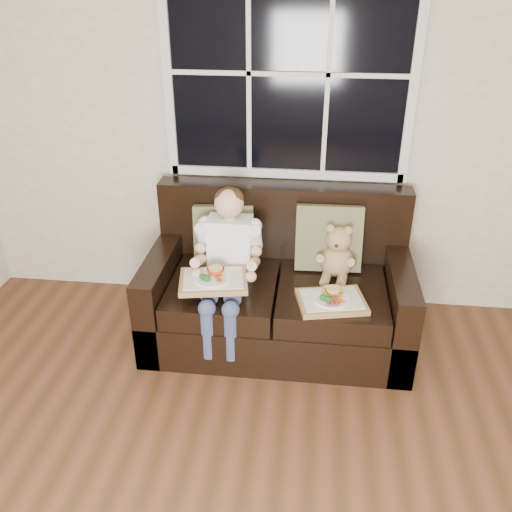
# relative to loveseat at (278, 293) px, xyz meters

# --- Properties ---
(room_walls) EXTENTS (4.52, 5.02, 2.71)m
(room_walls) POSITION_rel_loveseat_xyz_m (0.02, -2.02, 1.28)
(room_walls) COLOR beige
(room_walls) RESTS_ON ground
(window_back) EXTENTS (1.62, 0.04, 1.37)m
(window_back) POSITION_rel_loveseat_xyz_m (0.00, 0.46, 1.34)
(window_back) COLOR black
(window_back) RESTS_ON room_walls
(loveseat) EXTENTS (1.70, 0.92, 0.96)m
(loveseat) POSITION_rel_loveseat_xyz_m (0.00, 0.00, 0.00)
(loveseat) COLOR black
(loveseat) RESTS_ON ground
(pillow_left) EXTENTS (0.42, 0.24, 0.41)m
(pillow_left) POSITION_rel_loveseat_xyz_m (-0.39, 0.15, 0.34)
(pillow_left) COLOR #66653F
(pillow_left) RESTS_ON loveseat
(pillow_right) EXTENTS (0.44, 0.21, 0.45)m
(pillow_right) POSITION_rel_loveseat_xyz_m (0.31, 0.15, 0.36)
(pillow_right) COLOR #66653F
(pillow_right) RESTS_ON loveseat
(child) EXTENTS (0.41, 0.60, 0.92)m
(child) POSITION_rel_loveseat_xyz_m (-0.32, -0.12, 0.35)
(child) COLOR white
(child) RESTS_ON loveseat
(teddy_bear) EXTENTS (0.24, 0.29, 0.38)m
(teddy_bear) POSITION_rel_loveseat_xyz_m (0.37, 0.04, 0.29)
(teddy_bear) COLOR tan
(teddy_bear) RESTS_ON loveseat
(tray_left) EXTENTS (0.45, 0.38, 0.09)m
(tray_left) POSITION_rel_loveseat_xyz_m (-0.38, -0.31, 0.26)
(tray_left) COLOR #A7754B
(tray_left) RESTS_ON child
(tray_right) EXTENTS (0.45, 0.38, 0.09)m
(tray_right) POSITION_rel_loveseat_xyz_m (0.34, -0.31, 0.17)
(tray_right) COLOR #A7754B
(tray_right) RESTS_ON loveseat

